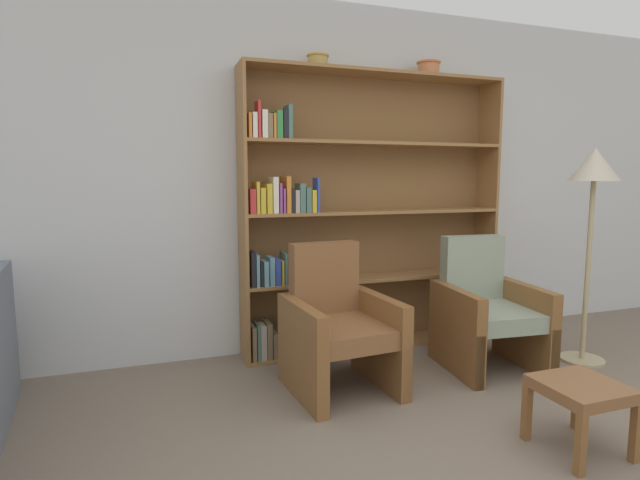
{
  "coord_description": "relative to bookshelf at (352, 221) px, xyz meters",
  "views": [
    {
      "loc": [
        -1.72,
        -1.46,
        1.38
      ],
      "look_at": [
        -0.57,
        1.81,
        0.95
      ],
      "focal_mm": 28.0,
      "sensor_mm": 36.0,
      "label": 1
    }
  ],
  "objects": [
    {
      "name": "wall_back",
      "position": [
        0.17,
        0.17,
        0.33
      ],
      "size": [
        12.0,
        0.06,
        2.75
      ],
      "color": "silver",
      "rests_on": "ground"
    },
    {
      "name": "bookshelf",
      "position": [
        0.0,
        0.0,
        0.0
      ],
      "size": [
        2.17,
        0.3,
        2.2
      ],
      "color": "olive",
      "rests_on": "ground"
    },
    {
      "name": "bowl_olive",
      "position": [
        -0.29,
        -0.02,
        1.21
      ],
      "size": [
        0.17,
        0.17,
        0.09
      ],
      "color": "tan",
      "rests_on": "bookshelf"
    },
    {
      "name": "bowl_terracotta",
      "position": [
        0.65,
        -0.02,
        1.22
      ],
      "size": [
        0.19,
        0.19,
        0.11
      ],
      "color": "#C67547",
      "rests_on": "bookshelf"
    },
    {
      "name": "armchair_leather",
      "position": [
        -0.39,
        -0.7,
        -0.64
      ],
      "size": [
        0.69,
        0.73,
        0.94
      ],
      "rotation": [
        0.0,
        0.0,
        3.22
      ],
      "color": "brown",
      "rests_on": "ground"
    },
    {
      "name": "armchair_cushioned",
      "position": [
        0.78,
        -0.7,
        -0.64
      ],
      "size": [
        0.7,
        0.74,
        0.94
      ],
      "rotation": [
        0.0,
        0.0,
        3.04
      ],
      "color": "brown",
      "rests_on": "ground"
    },
    {
      "name": "floor_lamp",
      "position": [
        1.54,
        -0.87,
        0.31
      ],
      "size": [
        0.35,
        0.35,
        1.6
      ],
      "color": "tan",
      "rests_on": "ground"
    },
    {
      "name": "footstool",
      "position": [
        0.48,
        -1.84,
        -0.74
      ],
      "size": [
        0.39,
        0.39,
        0.36
      ],
      "color": "brown",
      "rests_on": "ground"
    }
  ]
}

